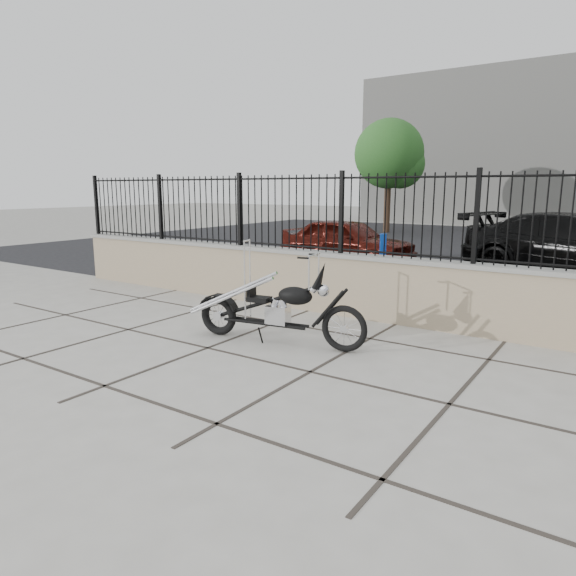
{
  "coord_description": "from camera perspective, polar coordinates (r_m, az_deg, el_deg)",
  "views": [
    {
      "loc": [
        2.75,
        -4.49,
        1.96
      ],
      "look_at": [
        -0.94,
        0.97,
        0.66
      ],
      "focal_mm": 32.0,
      "sensor_mm": 36.0,
      "label": 1
    }
  ],
  "objects": [
    {
      "name": "chopper_motorcycle",
      "position": [
        6.47,
        -1.49,
        -0.42
      ],
      "size": [
        2.25,
        0.74,
        1.33
      ],
      "primitive_type": null,
      "rotation": [
        0.0,
        0.0,
        0.16
      ],
      "color": "black",
      "rests_on": "ground_plane"
    },
    {
      "name": "car_red",
      "position": [
        13.25,
        6.56,
        5.17
      ],
      "size": [
        3.62,
        1.64,
        1.21
      ],
      "primitive_type": "imported",
      "rotation": [
        0.0,
        0.0,
        1.51
      ],
      "color": "#400E09",
      "rests_on": "parking_lot"
    },
    {
      "name": "parking_lot",
      "position": [
        17.32,
        24.79,
        3.59
      ],
      "size": [
        30.0,
        30.0,
        0.0
      ],
      "primitive_type": "plane",
      "color": "black",
      "rests_on": "ground"
    },
    {
      "name": "iron_fence",
      "position": [
        7.52,
        12.73,
        7.81
      ],
      "size": [
        14.0,
        0.08,
        1.2
      ],
      "primitive_type": "cube",
      "color": "black",
      "rests_on": "retaining_wall"
    },
    {
      "name": "retaining_wall",
      "position": [
        7.65,
        12.39,
        -0.29
      ],
      "size": [
        14.0,
        0.36,
        0.96
      ],
      "primitive_type": "cube",
      "color": "gray",
      "rests_on": "ground_plane"
    },
    {
      "name": "tree_left",
      "position": [
        23.41,
        11.17,
        14.76
      ],
      "size": [
        2.99,
        2.99,
        5.04
      ],
      "rotation": [
        0.0,
        0.0,
        0.42
      ],
      "color": "#382619",
      "rests_on": "ground_plane"
    },
    {
      "name": "ground_plane",
      "position": [
        5.61,
        2.49,
        -9.31
      ],
      "size": [
        90.0,
        90.0,
        0.0
      ],
      "primitive_type": "plane",
      "color": "#99968E",
      "rests_on": "ground"
    },
    {
      "name": "bollard_a",
      "position": [
        10.13,
        10.45,
        2.89
      ],
      "size": [
        0.16,
        0.16,
        1.08
      ],
      "primitive_type": "cylinder",
      "rotation": [
        0.0,
        0.0,
        0.29
      ],
      "color": "blue",
      "rests_on": "ground_plane"
    }
  ]
}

